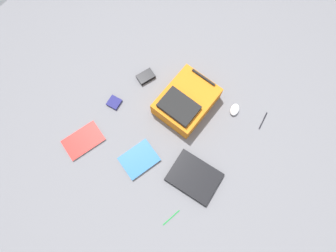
% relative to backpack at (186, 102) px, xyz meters
% --- Properties ---
extents(ground_plane, '(3.39, 3.39, 0.00)m').
position_rel_backpack_xyz_m(ground_plane, '(0.04, -0.23, -0.07)').
color(ground_plane, slate).
extents(backpack, '(0.31, 0.40, 0.16)m').
position_rel_backpack_xyz_m(backpack, '(0.00, 0.00, 0.00)').
color(backpack, orange).
rests_on(backpack, ground_plane).
extents(laptop, '(0.33, 0.26, 0.03)m').
position_rel_backpack_xyz_m(laptop, '(0.34, -0.36, -0.06)').
color(laptop, black).
rests_on(laptop, ground_plane).
extents(book_blue, '(0.23, 0.27, 0.02)m').
position_rel_backpack_xyz_m(book_blue, '(-0.01, -0.49, -0.06)').
color(book_blue, silver).
rests_on(book_blue, ground_plane).
extents(book_comic, '(0.23, 0.29, 0.02)m').
position_rel_backpack_xyz_m(book_comic, '(-0.39, -0.62, -0.06)').
color(book_comic, silver).
rests_on(book_comic, ground_plane).
extents(computer_mouse, '(0.08, 0.10, 0.03)m').
position_rel_backpack_xyz_m(computer_mouse, '(0.29, 0.18, -0.05)').
color(computer_mouse, silver).
rests_on(computer_mouse, ground_plane).
extents(power_brick, '(0.12, 0.14, 0.03)m').
position_rel_backpack_xyz_m(power_brick, '(-0.35, -0.00, -0.06)').
color(power_brick, black).
rests_on(power_brick, ground_plane).
extents(pen_black, '(0.03, 0.14, 0.01)m').
position_rel_backpack_xyz_m(pen_black, '(0.49, 0.23, -0.07)').
color(pen_black, black).
rests_on(pen_black, ground_plane).
extents(pen_blue, '(0.03, 0.13, 0.01)m').
position_rel_backpack_xyz_m(pen_blue, '(0.37, -0.65, -0.07)').
color(pen_blue, '#198C33').
rests_on(pen_blue, ground_plane).
extents(earbud_pouch, '(0.09, 0.09, 0.02)m').
position_rel_backpack_xyz_m(earbud_pouch, '(-0.40, -0.29, -0.06)').
color(earbud_pouch, navy).
rests_on(earbud_pouch, ground_plane).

